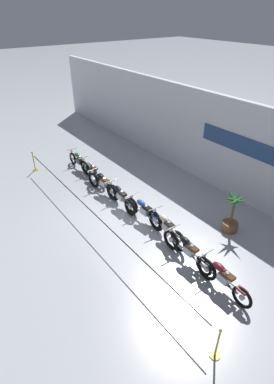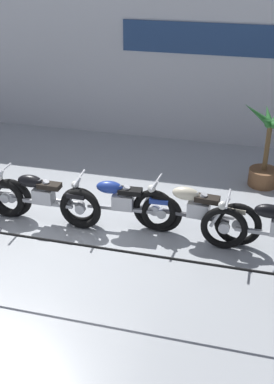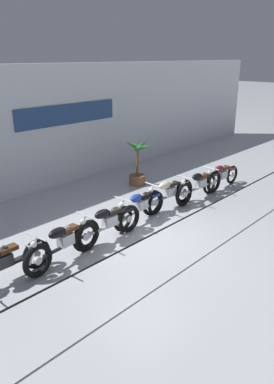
# 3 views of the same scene
# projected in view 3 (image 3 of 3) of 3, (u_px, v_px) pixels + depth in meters

# --- Properties ---
(ground_plane) EXTENTS (120.00, 120.00, 0.00)m
(ground_plane) POSITION_uv_depth(u_px,v_px,m) (140.00, 238.00, 9.64)
(ground_plane) COLOR #B2B7BC
(back_wall) EXTENTS (28.00, 0.29, 4.20)m
(back_wall) POSITION_uv_depth(u_px,v_px,m) (24.00, 132.00, 12.18)
(back_wall) COLOR white
(back_wall) RESTS_ON ground
(motorcycle_silver_1) EXTENTS (2.34, 0.62, 0.92)m
(motorcycle_silver_1) POSITION_uv_depth(u_px,v_px,m) (1.00, 264.00, 7.58)
(motorcycle_silver_1) COLOR black
(motorcycle_silver_1) RESTS_ON ground
(motorcycle_black_2) EXTENTS (2.27, 0.63, 0.95)m
(motorcycle_black_2) POSITION_uv_depth(u_px,v_px,m) (64.00, 243.00, 8.39)
(motorcycle_black_2) COLOR black
(motorcycle_black_2) RESTS_ON ground
(motorcycle_black_3) EXTENTS (2.21, 0.62, 0.96)m
(motorcycle_black_3) POSITION_uv_depth(u_px,v_px,m) (108.00, 224.00, 9.34)
(motorcycle_black_3) COLOR black
(motorcycle_black_3) RESTS_ON ground
(motorcycle_blue_4) EXTENTS (2.17, 0.62, 0.93)m
(motorcycle_blue_4) POSITION_uv_depth(u_px,v_px,m) (140.00, 207.00, 10.42)
(motorcycle_blue_4) COLOR black
(motorcycle_blue_4) RESTS_ON ground
(motorcycle_cream_5) EXTENTS (2.20, 0.62, 0.97)m
(motorcycle_cream_5) POSITION_uv_depth(u_px,v_px,m) (168.00, 194.00, 11.33)
(motorcycle_cream_5) COLOR black
(motorcycle_cream_5) RESTS_ON ground
(motorcycle_black_6) EXTENTS (2.45, 0.62, 0.96)m
(motorcycle_black_6) POSITION_uv_depth(u_px,v_px,m) (200.00, 185.00, 12.12)
(motorcycle_black_6) COLOR black
(motorcycle_black_6) RESTS_ON ground
(motorcycle_maroon_7) EXTENTS (2.15, 0.62, 0.92)m
(motorcycle_maroon_7) POSITION_uv_depth(u_px,v_px,m) (221.00, 176.00, 13.11)
(motorcycle_maroon_7) COLOR black
(motorcycle_maroon_7) RESTS_ON ground
(potted_palm_left_of_row) EXTENTS (1.15, 0.97, 1.73)m
(potted_palm_left_of_row) POSITION_uv_depth(u_px,v_px,m) (138.00, 166.00, 13.45)
(potted_palm_left_of_row) COLOR brown
(potted_palm_left_of_row) RESTS_ON ground
(stanchion_far_left) EXTENTS (12.07, 0.28, 1.05)m
(stanchion_far_left) POSITION_uv_depth(u_px,v_px,m) (136.00, 248.00, 7.58)
(stanchion_far_left) COLOR gold
(stanchion_far_left) RESTS_ON ground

